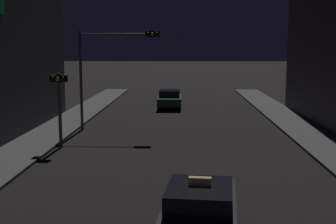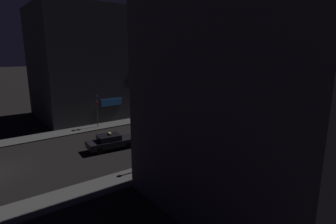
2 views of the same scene
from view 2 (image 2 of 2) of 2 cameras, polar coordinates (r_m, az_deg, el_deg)
name	(u,v)px [view 2 (image 2 of 2)]	position (r m, az deg, el deg)	size (l,w,h in m)	color
sidewalk_left	(175,113)	(40.29, 1.41, -0.29)	(2.46, 50.67, 0.13)	#4C4C4C
sidewalk_right	(258,137)	(30.89, 18.16, -5.04)	(2.46, 50.67, 0.13)	#4C4C4C
building_facade_left	(122,62)	(42.83, -9.54, 10.19)	(12.03, 24.30, 14.73)	#333338
building_facade_right	(331,45)	(24.00, 30.80, 11.79)	(11.95, 27.35, 19.01)	#3D3842
taxi	(111,142)	(26.56, -11.83, -6.04)	(2.22, 4.60, 1.62)	black
far_car	(256,107)	(43.68, 17.77, 1.03)	(1.82, 4.45, 1.42)	#1E512D
traffic_light_overhead	(195,88)	(37.79, 5.56, 5.07)	(4.61, 0.42, 5.75)	#47474C
traffic_light_left_kerb	(160,101)	(36.45, -1.66, 2.34)	(0.80, 0.42, 3.57)	#47474C
sign_pole_left	(97,108)	(33.68, -14.57, 0.89)	(0.61, 0.10, 3.88)	#47474C
street_lamp_near_block	(175,117)	(22.12, 1.54, -1.02)	(0.36, 0.36, 6.41)	#47474C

